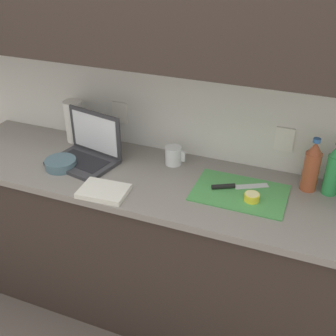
# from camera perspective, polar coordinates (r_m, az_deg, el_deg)

# --- Properties ---
(ground_plane) EXTENTS (12.00, 12.00, 0.00)m
(ground_plane) POSITION_cam_1_polar(r_m,az_deg,el_deg) (2.66, -2.86, -17.55)
(ground_plane) COLOR #564C47
(ground_plane) RESTS_ON ground
(wall_back) EXTENTS (5.20, 0.38, 2.60)m
(wall_back) POSITION_cam_1_polar(r_m,az_deg,el_deg) (2.03, -1.34, 18.50)
(wall_back) COLOR white
(wall_back) RESTS_ON ground_plane
(counter_unit) EXTENTS (2.16, 0.59, 0.89)m
(counter_unit) POSITION_cam_1_polar(r_m,az_deg,el_deg) (2.35, -3.54, -9.95)
(counter_unit) COLOR #332823
(counter_unit) RESTS_ON ground_plane
(laptop) EXTENTS (0.37, 0.30, 0.25)m
(laptop) POSITION_cam_1_polar(r_m,az_deg,el_deg) (2.22, -10.82, 2.35)
(laptop) COLOR #333338
(laptop) RESTS_ON counter_unit
(cutting_board) EXTENTS (0.43, 0.29, 0.01)m
(cutting_board) POSITION_cam_1_polar(r_m,az_deg,el_deg) (1.98, 9.71, -3.32)
(cutting_board) COLOR #4C9E51
(cutting_board) RESTS_ON counter_unit
(knife) EXTENTS (0.25, 0.15, 0.02)m
(knife) POSITION_cam_1_polar(r_m,az_deg,el_deg) (1.99, 8.43, -2.47)
(knife) COLOR silver
(knife) RESTS_ON cutting_board
(lemon_half_cut) EXTENTS (0.07, 0.07, 0.04)m
(lemon_half_cut) POSITION_cam_1_polar(r_m,az_deg,el_deg) (1.92, 11.29, -3.89)
(lemon_half_cut) COLOR yellow
(lemon_half_cut) RESTS_ON cutting_board
(bottle_green_soda) EXTENTS (0.07, 0.07, 0.26)m
(bottle_green_soda) POSITION_cam_1_polar(r_m,az_deg,el_deg) (2.03, 18.88, 0.17)
(bottle_green_soda) COLOR #A34C2D
(bottle_green_soda) RESTS_ON counter_unit
(bottle_oil_tall) EXTENTS (0.07, 0.07, 0.27)m
(bottle_oil_tall) POSITION_cam_1_polar(r_m,az_deg,el_deg) (2.03, 21.50, -0.25)
(bottle_oil_tall) COLOR #2D934C
(bottle_oil_tall) RESTS_ON counter_unit
(measuring_cup) EXTENTS (0.11, 0.09, 0.10)m
(measuring_cup) POSITION_cam_1_polar(r_m,az_deg,el_deg) (2.16, 0.75, 1.70)
(measuring_cup) COLOR silver
(measuring_cup) RESTS_ON counter_unit
(bowl_white) EXTENTS (0.16, 0.16, 0.05)m
(bowl_white) POSITION_cam_1_polar(r_m,az_deg,el_deg) (2.20, -14.33, 0.56)
(bowl_white) COLOR slate
(bowl_white) RESTS_ON counter_unit
(paper_towel_roll) EXTENTS (0.11, 0.11, 0.24)m
(paper_towel_roll) POSITION_cam_1_polar(r_m,az_deg,el_deg) (2.43, -12.54, 6.21)
(paper_towel_roll) COLOR white
(paper_towel_roll) RESTS_ON counter_unit
(dish_towel) EXTENTS (0.23, 0.17, 0.02)m
(dish_towel) POSITION_cam_1_polar(r_m,az_deg,el_deg) (1.97, -8.71, -3.11)
(dish_towel) COLOR silver
(dish_towel) RESTS_ON counter_unit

